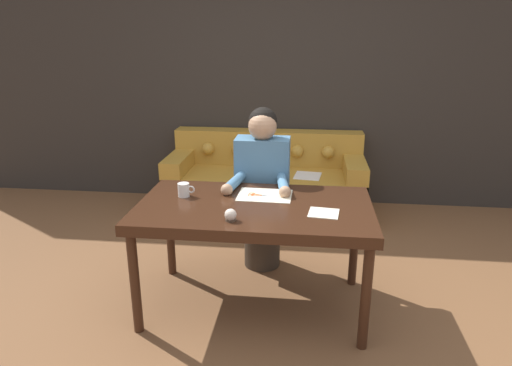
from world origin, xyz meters
The scene contains 10 objects.
ground_plane centered at (0.00, 0.00, 0.00)m, with size 16.00×16.00×0.00m, color brown.
wall_back centered at (0.00, 2.24, 1.30)m, with size 8.00×0.06×2.60m.
dining_table centered at (-0.07, 0.12, 0.66)m, with size 1.48×0.84×0.73m.
couch centered at (-0.16, 1.84, 0.30)m, with size 1.93×0.79×0.80m.
person centered at (-0.08, 0.69, 0.64)m, with size 0.47×0.61×1.25m.
pattern_paper_main centered at (-0.02, 0.29, 0.73)m, with size 0.36×0.27×0.00m.
pattern_paper_offcut centered at (0.36, 0.02, 0.73)m, with size 0.20×0.19×0.00m.
scissors centered at (-0.06, 0.28, 0.74)m, with size 0.22×0.09×0.01m.
mug centered at (-0.55, 0.21, 0.78)m, with size 0.11×0.08×0.09m.
pin_cushion centered at (-0.17, -0.16, 0.77)m, with size 0.07×0.07×0.07m.
Camera 1 is at (0.25, -2.55, 1.77)m, focal length 32.00 mm.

